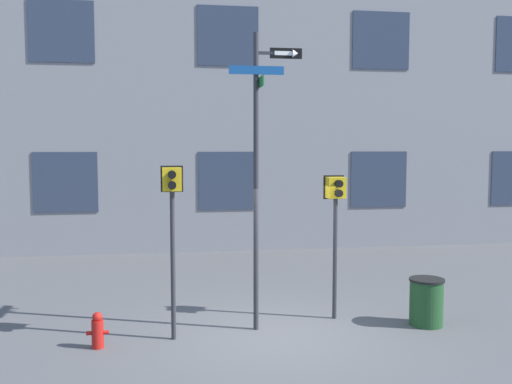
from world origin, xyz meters
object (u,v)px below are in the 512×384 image
Objects in this scene: pedestrian_signal_left at (172,205)px; fire_hydrant at (98,331)px; pedestrian_signal_right at (336,206)px; trash_bin at (426,302)px; street_sign_pole at (259,159)px.

pedestrian_signal_left is 4.96× the size of fire_hydrant.
trash_bin is (1.53, -0.64, -1.69)m from pedestrian_signal_right.
trash_bin is at bearing -22.79° from pedestrian_signal_right.
fire_hydrant is (-2.71, -0.54, -2.73)m from street_sign_pole.
street_sign_pole is 1.92× the size of pedestrian_signal_right.
pedestrian_signal_right is 2.37m from trash_bin.
trash_bin is (3.03, -0.23, -2.58)m from street_sign_pole.
street_sign_pole is at bearing 11.21° from fire_hydrant.
pedestrian_signal_left is at bearing -166.62° from pedestrian_signal_right.
fire_hydrant is at bearing -176.93° from trash_bin.
street_sign_pole reaches higher than pedestrian_signal_right.
pedestrian_signal_left is 1.08× the size of pedestrian_signal_right.
street_sign_pole is at bearing -164.71° from pedestrian_signal_right.
pedestrian_signal_left is 4.89m from trash_bin.
pedestrian_signal_right is (1.50, 0.41, -0.89)m from street_sign_pole.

